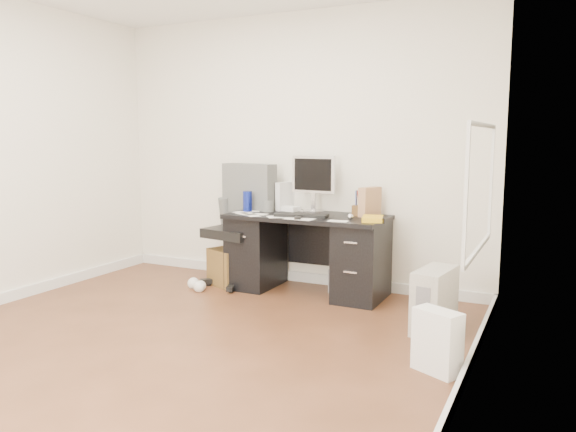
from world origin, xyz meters
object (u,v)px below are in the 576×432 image
at_px(desk, 307,251).
at_px(pc_tower, 434,300).
at_px(lcd_monitor, 314,184).
at_px(office_chair, 237,225).
at_px(wicker_basket, 232,267).
at_px(keyboard, 302,215).

height_order(desk, pc_tower, desk).
bearing_deg(lcd_monitor, office_chair, -159.68).
distance_m(office_chair, pc_tower, 2.17).
bearing_deg(pc_tower, wicker_basket, 175.15).
relative_size(keyboard, office_chair, 0.40).
bearing_deg(desk, lcd_monitor, 95.33).
bearing_deg(office_chair, wicker_basket, -134.82).
distance_m(office_chair, wicker_basket, 0.42).
bearing_deg(wicker_basket, keyboard, -5.16).
relative_size(lcd_monitor, wicker_basket, 1.51).
height_order(lcd_monitor, pc_tower, lcd_monitor).
bearing_deg(keyboard, pc_tower, -26.93).
distance_m(lcd_monitor, wicker_basket, 1.18).
relative_size(pc_tower, wicker_basket, 1.31).
bearing_deg(pc_tower, desk, 164.87).
xyz_separation_m(desk, lcd_monitor, (-0.02, 0.19, 0.63)).
xyz_separation_m(lcd_monitor, pc_tower, (1.34, -0.77, -0.79)).
bearing_deg(lcd_monitor, desk, -82.42).
bearing_deg(wicker_basket, lcd_monitor, 19.25).
bearing_deg(pc_tower, office_chair, 174.01).
bearing_deg(office_chair, pc_tower, -4.63).
height_order(lcd_monitor, wicker_basket, lcd_monitor).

